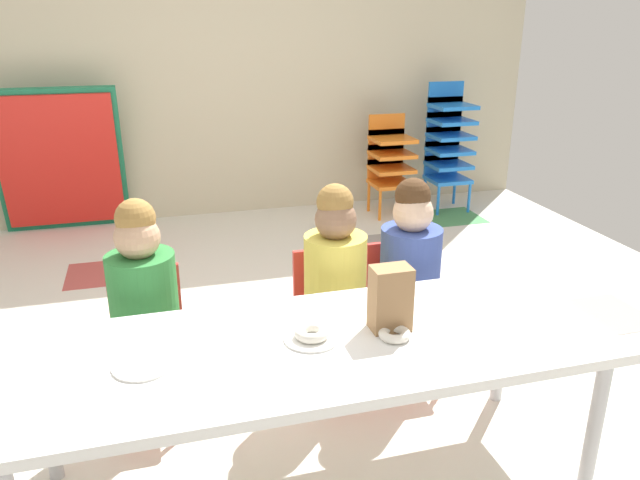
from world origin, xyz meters
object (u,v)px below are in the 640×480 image
donut_powdered_loose (395,334)px  donut_powdered_on_plate (312,333)px  seated_child_middle_seat (335,270)px  kid_chair_blue_stack (448,140)px  paper_plate_near_edge (312,339)px  seated_child_near_camera (143,292)px  folded_activity_table (60,162)px  paper_plate_center_table (143,365)px  seated_child_far_right (409,262)px  paper_bag_brown (390,298)px  kid_chair_orange_stack (390,159)px  craft_table (316,354)px

donut_powdered_loose → donut_powdered_on_plate: bearing=166.5°
seated_child_middle_seat → donut_powdered_on_plate: seated_child_middle_seat is taller
kid_chair_blue_stack → paper_plate_near_edge: bearing=-124.0°
seated_child_near_camera → folded_activity_table: size_ratio=0.84×
seated_child_middle_seat → paper_plate_center_table: (-0.77, -0.58, 0.02)m
seated_child_middle_seat → seated_child_near_camera: bearing=180.0°
seated_child_far_right → paper_bag_brown: (-0.32, -0.56, 0.13)m
seated_child_near_camera → kid_chair_orange_stack: (1.94, 2.29, -0.10)m
kid_chair_orange_stack → donut_powdered_loose: (-1.16, -2.91, 0.13)m
craft_table → paper_bag_brown: (0.26, 0.02, 0.16)m
kid_chair_orange_stack → paper_plate_center_table: bearing=-124.1°
seated_child_far_right → donut_powdered_loose: size_ratio=8.74×
seated_child_far_right → donut_powdered_loose: (-0.32, -0.62, 0.03)m
paper_bag_brown → paper_plate_center_table: size_ratio=1.22×
folded_activity_table → paper_bag_brown: (1.36, -3.08, 0.14)m
seated_child_middle_seat → kid_chair_orange_stack: (1.17, 2.29, -0.10)m
seated_child_near_camera → donut_powdered_on_plate: 0.77m
kid_chair_blue_stack → paper_bag_brown: (-1.65, -2.85, 0.10)m
seated_child_near_camera → donut_powdered_loose: bearing=-38.5°
seated_child_near_camera → folded_activity_table: bearing=102.6°
paper_plate_center_table → seated_child_near_camera: bearing=89.5°
paper_plate_center_table → paper_bag_brown: bearing=1.7°
seated_child_near_camera → paper_bag_brown: bearing=-35.1°
seated_child_near_camera → kid_chair_blue_stack: (2.44, 2.29, 0.02)m
seated_child_far_right → donut_powdered_loose: seated_child_far_right is taller
paper_plate_center_table → donut_powdered_on_plate: 0.53m
paper_bag_brown → donut_powdered_on_plate: size_ratio=1.97×
seated_child_near_camera → kid_chair_orange_stack: size_ratio=1.15×
seated_child_far_right → donut_powdered_loose: 0.70m
seated_child_far_right → donut_powdered_on_plate: 0.81m
seated_child_far_right → folded_activity_table: (-1.67, 2.52, -0.02)m
paper_bag_brown → paper_plate_near_edge: size_ratio=1.22×
folded_activity_table → donut_powdered_loose: folded_activity_table is taller
folded_activity_table → paper_plate_near_edge: size_ratio=6.04×
craft_table → donut_powdered_on_plate: 0.07m
kid_chair_blue_stack → paper_plate_center_table: (-2.45, -2.87, -0.00)m
seated_child_far_right → folded_activity_table: 3.03m
kid_chair_blue_stack → paper_plate_center_table: 3.77m
paper_plate_near_edge → kid_chair_orange_stack: bearing=63.6°
kid_chair_orange_stack → folded_activity_table: (-2.50, 0.23, 0.08)m
craft_table → seated_child_far_right: size_ratio=2.10×
craft_table → kid_chair_orange_stack: size_ratio=2.40×
seated_child_middle_seat → donut_powdered_on_plate: 0.61m
seated_child_middle_seat → donut_powdered_loose: size_ratio=8.74×
seated_child_far_right → paper_bag_brown: bearing=-119.6°
kid_chair_orange_stack → donut_powdered_on_plate: kid_chair_orange_stack is taller
seated_child_far_right → paper_plate_near_edge: seated_child_far_right is taller
seated_child_near_camera → folded_activity_table: folded_activity_table is taller
craft_table → kid_chair_blue_stack: kid_chair_blue_stack is taller
donut_powdered_loose → seated_child_near_camera: bearing=141.5°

